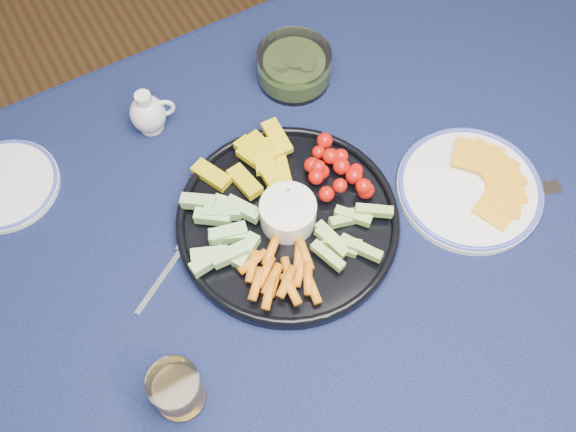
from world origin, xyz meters
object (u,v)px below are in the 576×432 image
juice_tumbler (178,390)px  crudite_platter (287,219)px  dining_table (324,276)px  creamer_pitcher (148,113)px  side_plate_extra (5,185)px  pickle_bowl (294,67)px  cheese_plate (470,187)px

juice_tumbler → crudite_platter: bearing=32.0°
dining_table → juice_tumbler: 0.33m
creamer_pitcher → side_plate_extra: bearing=178.8°
dining_table → pickle_bowl: pickle_bowl is taller
cheese_plate → juice_tumbler: juice_tumbler is taller
juice_tumbler → pickle_bowl: bearing=45.0°
dining_table → cheese_plate: 0.28m
pickle_bowl → creamer_pitcher: bearing=174.4°
crudite_platter → juice_tumbler: crudite_platter is taller
dining_table → pickle_bowl: (0.13, 0.34, 0.12)m
crudite_platter → pickle_bowl: bearing=58.0°
cheese_plate → crudite_platter: bearing=162.6°
creamer_pitcher → cheese_plate: creamer_pitcher is taller
side_plate_extra → juice_tumbler: bearing=-76.7°
side_plate_extra → crudite_platter: bearing=-38.2°
cheese_plate → dining_table: bearing=176.2°
dining_table → crudite_platter: (-0.03, 0.08, 0.11)m
creamer_pitcher → pickle_bowl: 0.27m
creamer_pitcher → side_plate_extra: 0.26m
dining_table → side_plate_extra: (-0.40, 0.37, 0.10)m
crudite_platter → juice_tumbler: bearing=-148.0°
crudite_platter → side_plate_extra: 0.47m
creamer_pitcher → pickle_bowl: size_ratio=0.64×
crudite_platter → dining_table: bearing=-68.2°
crudite_platter → creamer_pitcher: crudite_platter is taller
dining_table → side_plate_extra: size_ratio=9.33×
creamer_pitcher → juice_tumbler: bearing=-108.8°
dining_table → creamer_pitcher: 0.41m
dining_table → cheese_plate: bearing=-3.8°
crudite_platter → cheese_plate: 0.31m
creamer_pitcher → cheese_plate: bearing=-43.3°
dining_table → juice_tumbler: juice_tumbler is taller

